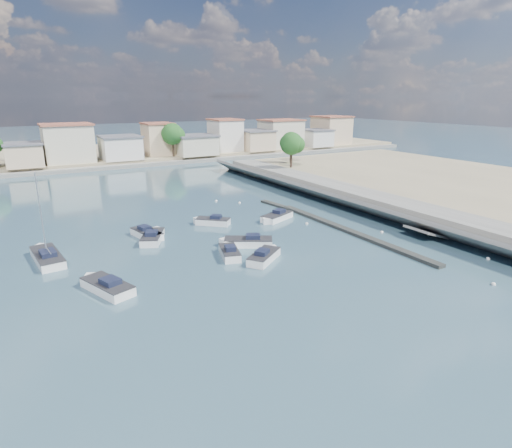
{
  "coord_description": "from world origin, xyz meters",
  "views": [
    {
      "loc": [
        -26.44,
        -26.4,
        15.39
      ],
      "look_at": [
        -3.15,
        14.21,
        1.4
      ],
      "focal_mm": 30.0,
      "sensor_mm": 36.0,
      "label": 1
    }
  ],
  "objects": [
    {
      "name": "seawall_walkway",
      "position": [
        18.5,
        13.0,
        0.9
      ],
      "size": [
        5.0,
        90.0,
        1.8
      ],
      "primitive_type": "cube",
      "color": "slate",
      "rests_on": "ground"
    },
    {
      "name": "seawall_embankment",
      "position": [
        40.1,
        12.99,
        0.85
      ],
      "size": [
        49.65,
        90.0,
        2.9
      ],
      "color": "slate",
      "rests_on": "ground"
    },
    {
      "name": "sailboat",
      "position": [
        -24.76,
        17.67,
        0.41
      ],
      "size": [
        2.83,
        7.19,
        9.0
      ],
      "color": "white",
      "rests_on": "ground"
    },
    {
      "name": "motorboat_b",
      "position": [
        -8.75,
        9.86,
        0.38
      ],
      "size": [
        2.67,
        4.52,
        1.48
      ],
      "color": "white",
      "rests_on": "ground"
    },
    {
      "name": "motorboat_g",
      "position": [
        -14.21,
        19.57,
        0.38
      ],
      "size": [
        2.72,
        5.34,
        1.48
      ],
      "color": "white",
      "rests_on": "ground"
    },
    {
      "name": "ground",
      "position": [
        0.0,
        40.0,
        0.0
      ],
      "size": [
        400.0,
        400.0,
        0.0
      ],
      "primitive_type": "plane",
      "color": "#273F4E",
      "rests_on": "ground"
    },
    {
      "name": "motorboat_d",
      "position": [
        2.27,
        18.49,
        0.38
      ],
      "size": [
        5.34,
        3.73,
        1.48
      ],
      "color": "white",
      "rests_on": "ground"
    },
    {
      "name": "breakwater",
      "position": [
        6.9,
        12.69,
        0.17
      ],
      "size": [
        2.0,
        31.02,
        0.35
      ],
      "color": "black",
      "rests_on": "ground"
    },
    {
      "name": "far_shore_quay",
      "position": [
        0.0,
        71.0,
        0.4
      ],
      "size": [
        160.0,
        2.5,
        0.8
      ],
      "primitive_type": "cube",
      "color": "slate",
      "rests_on": "ground"
    },
    {
      "name": "motorboat_a",
      "position": [
        -21.14,
        7.81,
        0.38
      ],
      "size": [
        3.71,
        5.78,
        1.48
      ],
      "color": "white",
      "rests_on": "ground"
    },
    {
      "name": "motorboat_f",
      "position": [
        -5.8,
        20.86,
        0.38
      ],
      "size": [
        4.22,
        4.03,
        1.48
      ],
      "color": "white",
      "rests_on": "ground"
    },
    {
      "name": "motorboat_c",
      "position": [
        -5.82,
        11.76,
        0.38
      ],
      "size": [
        5.44,
        4.25,
        1.48
      ],
      "color": "white",
      "rests_on": "ground"
    },
    {
      "name": "far_town",
      "position": [
        10.71,
        76.92,
        4.93
      ],
      "size": [
        113.01,
        12.8,
        8.35
      ],
      "color": "beige",
      "rests_on": "far_shore_land"
    },
    {
      "name": "motorboat_e",
      "position": [
        -13.89,
        18.57,
        0.38
      ],
      "size": [
        3.95,
        5.33,
        1.48
      ],
      "color": "white",
      "rests_on": "ground"
    },
    {
      "name": "shore_trees",
      "position": [
        8.34,
        68.11,
        6.22
      ],
      "size": [
        74.56,
        38.32,
        7.92
      ],
      "color": "#38281E",
      "rests_on": "ground"
    },
    {
      "name": "mooring_buoys",
      "position": [
        6.32,
        12.06,
        0.05
      ],
      "size": [
        13.49,
        39.72,
        0.4
      ],
      "color": "white",
      "rests_on": "ground"
    },
    {
      "name": "far_shore_land",
      "position": [
        0.0,
        92.0,
        0.7
      ],
      "size": [
        160.0,
        40.0,
        1.4
      ],
      "primitive_type": "cube",
      "color": "gray",
      "rests_on": "ground"
    },
    {
      "name": "motorboat_h",
      "position": [
        -6.19,
        7.16,
        0.38
      ],
      "size": [
        4.67,
        4.09,
        1.48
      ],
      "color": "white",
      "rests_on": "ground"
    }
  ]
}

